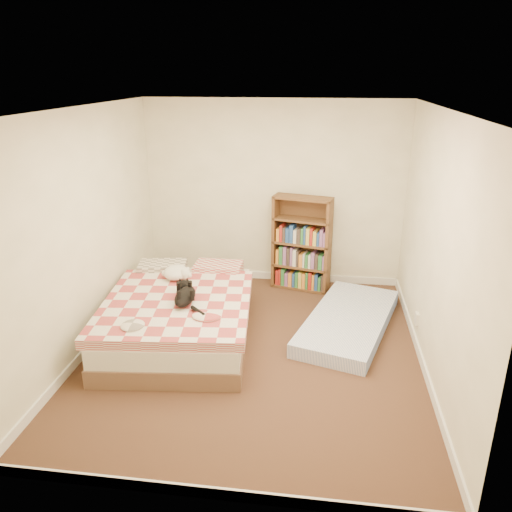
# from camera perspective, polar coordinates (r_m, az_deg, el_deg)

# --- Properties ---
(room) EXTENTS (3.51, 4.01, 2.51)m
(room) POSITION_cam_1_polar(r_m,az_deg,el_deg) (4.94, -0.34, 1.21)
(room) COLOR #422B1C
(room) RESTS_ON ground
(bed) EXTENTS (1.73, 2.26, 0.57)m
(bed) POSITION_cam_1_polar(r_m,az_deg,el_deg) (5.71, -8.54, -6.51)
(bed) COLOR brown
(bed) RESTS_ON room
(bookshelf) EXTENTS (0.83, 0.43, 1.29)m
(bookshelf) POSITION_cam_1_polar(r_m,az_deg,el_deg) (6.79, 5.19, 0.28)
(bookshelf) COLOR #56371D
(bookshelf) RESTS_ON room
(floor_mattress) EXTENTS (1.32, 1.99, 0.16)m
(floor_mattress) POSITION_cam_1_polar(r_m,az_deg,el_deg) (5.95, 10.51, -7.36)
(floor_mattress) COLOR #7A90CC
(floor_mattress) RESTS_ON room
(black_cat) EXTENTS (0.34, 0.75, 0.17)m
(black_cat) POSITION_cam_1_polar(r_m,az_deg,el_deg) (5.37, -7.97, -4.42)
(black_cat) COLOR black
(black_cat) RESTS_ON bed
(white_dog) EXTENTS (0.40, 0.42, 0.16)m
(white_dog) POSITION_cam_1_polar(r_m,az_deg,el_deg) (5.95, -9.07, -1.90)
(white_dog) COLOR white
(white_dog) RESTS_ON bed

